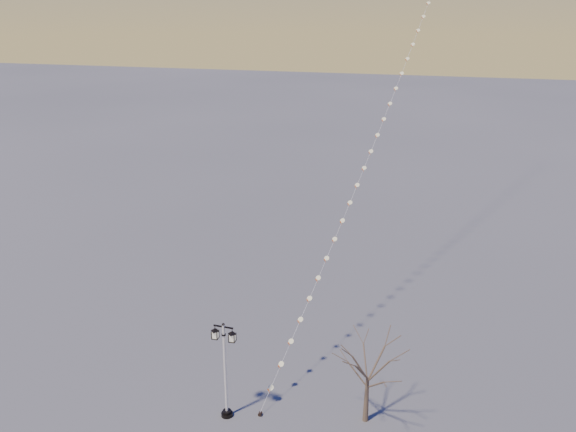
% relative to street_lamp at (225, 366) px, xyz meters
% --- Properties ---
extents(ground, '(300.00, 300.00, 0.00)m').
position_rel_street_lamp_xyz_m(ground, '(0.31, -0.52, -2.94)').
color(ground, '#555657').
rests_on(ground, ground).
extents(street_lamp, '(1.35, 0.59, 5.32)m').
position_rel_street_lamp_xyz_m(street_lamp, '(0.00, 0.00, 0.00)').
color(street_lamp, black).
rests_on(street_lamp, ground).
extents(bare_tree, '(2.76, 2.76, 4.59)m').
position_rel_street_lamp_xyz_m(bare_tree, '(6.79, 1.44, 0.24)').
color(bare_tree, brown).
rests_on(bare_tree, ground).
extents(kite_train, '(10.05, 42.51, 34.70)m').
position_rel_street_lamp_xyz_m(kite_train, '(6.34, 21.39, 14.30)').
color(kite_train, black).
rests_on(kite_train, ground).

